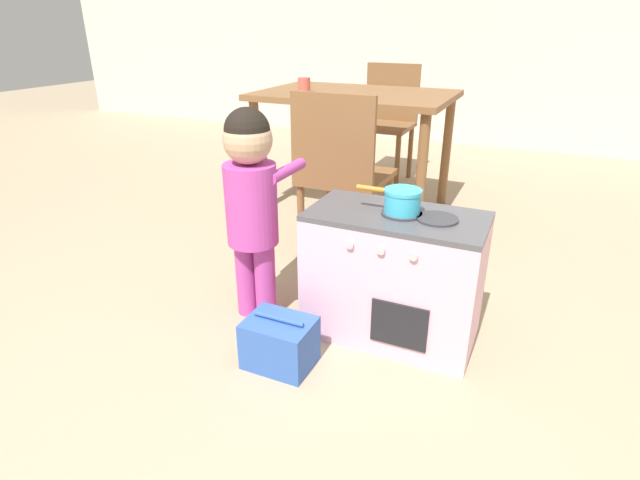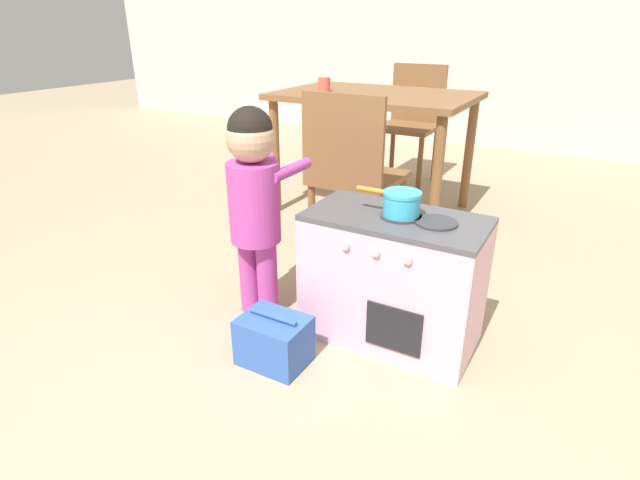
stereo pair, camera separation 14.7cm
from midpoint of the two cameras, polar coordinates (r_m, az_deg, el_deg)
The scene contains 9 objects.
ground_plane at distance 1.54m, azimuth -6.33°, elevation -22.90°, with size 16.00×16.00×0.00m, color tan.
play_kitchen at distance 1.87m, azimuth 10.53°, elevation -4.44°, with size 0.63×0.34×0.50m.
toy_pot at distance 1.74m, azimuth 11.66°, elevation 4.27°, with size 0.23×0.13×0.08m.
child_figure at distance 1.90m, azimuth -5.35°, elevation 5.69°, with size 0.22×0.34×0.84m.
toy_basket at distance 1.79m, azimuth -2.89°, elevation -11.44°, with size 0.23×0.18×0.19m.
dining_table at distance 3.11m, azimuth 7.70°, elevation 14.57°, with size 1.14×0.78×0.73m.
dining_chair_near at distance 2.41m, azimuth 5.54°, elevation 7.59°, with size 0.40×0.40×0.83m.
dining_chair_far at distance 3.81m, azimuth 11.48°, elevation 13.23°, with size 0.40×0.40×0.83m.
cup_on_table at distance 3.09m, azimuth 1.90°, elevation 17.30°, with size 0.07×0.07×0.08m.
Camera 2 is at (0.72, -0.80, 1.12)m, focal length 28.00 mm.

